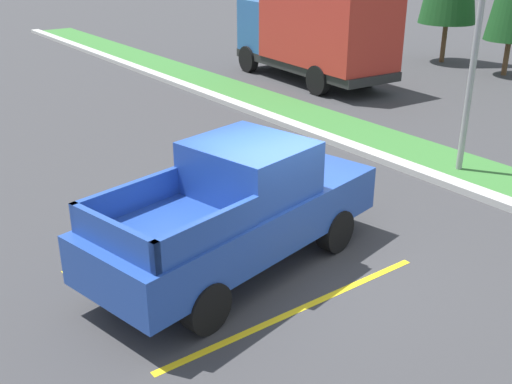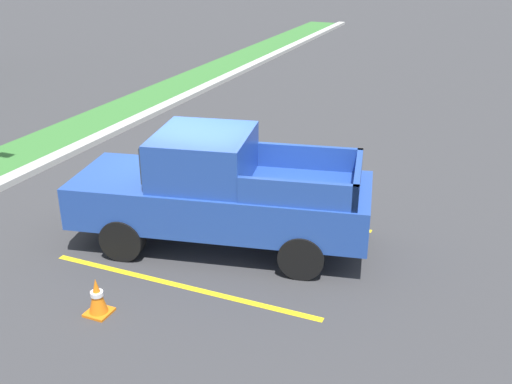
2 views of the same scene
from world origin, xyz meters
The scene contains 6 objects.
ground_plane centered at (0.00, 0.00, 0.00)m, with size 120.00×120.00×0.00m, color #38383A.
parking_line_near centered at (-2.12, -0.73, 0.00)m, with size 0.12×4.80×0.01m, color yellow.
parking_line_far centered at (0.98, -0.73, 0.00)m, with size 0.12×4.80×0.01m, color yellow.
curb_strip centered at (0.00, 5.00, 0.07)m, with size 56.00×0.40×0.15m, color #B2B2AD.
pickup_truck_main centered at (-0.58, -0.68, 1.04)m, with size 2.93×5.50×2.10m.
traffic_cone centered at (-3.26, 0.01, 0.29)m, with size 0.36×0.36×0.60m.
Camera 2 is at (-9.25, -5.09, 5.24)m, focal length 42.17 mm.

